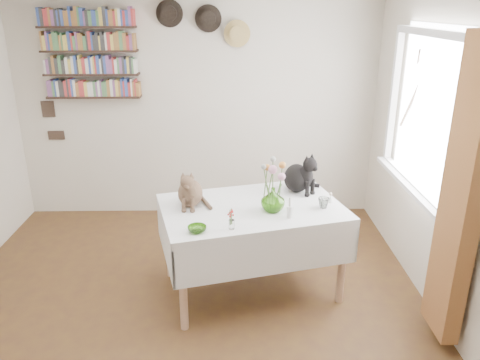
{
  "coord_description": "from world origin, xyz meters",
  "views": [
    {
      "loc": [
        0.38,
        -2.94,
        2.33
      ],
      "look_at": [
        0.45,
        0.48,
        1.05
      ],
      "focal_mm": 35.0,
      "sensor_mm": 36.0,
      "label": 1
    }
  ],
  "objects_px": {
    "black_cat": "(297,171)",
    "bookshelf_unit": "(90,55)",
    "flower_vase": "(273,200)",
    "dining_table": "(252,227)",
    "tabby_cat": "(190,186)"
  },
  "relations": [
    {
      "from": "dining_table",
      "to": "black_cat",
      "type": "distance_m",
      "value": 0.65
    },
    {
      "from": "flower_vase",
      "to": "bookshelf_unit",
      "type": "distance_m",
      "value": 2.65
    },
    {
      "from": "black_cat",
      "to": "bookshelf_unit",
      "type": "xyz_separation_m",
      "value": [
        -2.06,
        1.25,
        0.87
      ]
    },
    {
      "from": "black_cat",
      "to": "flower_vase",
      "type": "bearing_deg",
      "value": -164.14
    },
    {
      "from": "tabby_cat",
      "to": "bookshelf_unit",
      "type": "xyz_separation_m",
      "value": [
        -1.14,
        1.55,
        0.89
      ]
    },
    {
      "from": "black_cat",
      "to": "flower_vase",
      "type": "relative_size",
      "value": 1.86
    },
    {
      "from": "tabby_cat",
      "to": "bookshelf_unit",
      "type": "distance_m",
      "value": 2.12
    },
    {
      "from": "flower_vase",
      "to": "bookshelf_unit",
      "type": "bearing_deg",
      "value": 137.01
    },
    {
      "from": "tabby_cat",
      "to": "bookshelf_unit",
      "type": "height_order",
      "value": "bookshelf_unit"
    },
    {
      "from": "flower_vase",
      "to": "bookshelf_unit",
      "type": "relative_size",
      "value": 0.2
    },
    {
      "from": "dining_table",
      "to": "tabby_cat",
      "type": "distance_m",
      "value": 0.62
    },
    {
      "from": "black_cat",
      "to": "flower_vase",
      "type": "height_order",
      "value": "black_cat"
    },
    {
      "from": "dining_table",
      "to": "bookshelf_unit",
      "type": "height_order",
      "value": "bookshelf_unit"
    },
    {
      "from": "bookshelf_unit",
      "to": "black_cat",
      "type": "bearing_deg",
      "value": -31.27
    },
    {
      "from": "tabby_cat",
      "to": "flower_vase",
      "type": "height_order",
      "value": "tabby_cat"
    }
  ]
}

